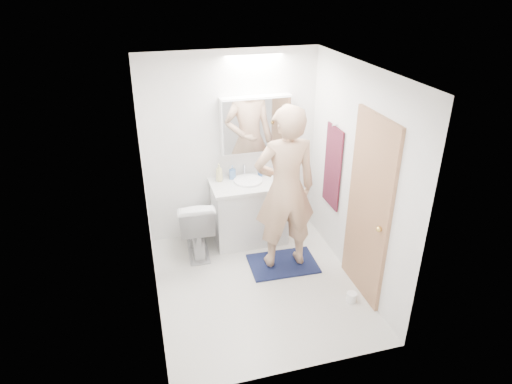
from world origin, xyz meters
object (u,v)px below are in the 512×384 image
object	(u,v)px
soap_bottle_a	(219,173)
soap_bottle_b	(232,172)
toilet_paper_roll	(352,297)
medicine_cabinet	(256,124)
person	(285,189)
toilet	(196,225)
vanity_cabinet	(249,213)
toothbrush_cup	(261,173)

from	to	relation	value
soap_bottle_a	soap_bottle_b	xyz separation A→B (m)	(0.18, 0.03, -0.03)
soap_bottle_a	toilet_paper_roll	world-z (taller)	soap_bottle_a
medicine_cabinet	person	size ratio (longest dim) A/B	0.45
person	toilet_paper_roll	xyz separation A→B (m)	(0.50, -0.82, -0.97)
medicine_cabinet	soap_bottle_a	xyz separation A→B (m)	(-0.49, -0.06, -0.56)
soap_bottle_a	soap_bottle_b	bearing A→B (deg)	9.71
medicine_cabinet	toilet	xyz separation A→B (m)	(-0.86, -0.33, -1.11)
person	vanity_cabinet	bearing A→B (deg)	-67.93
person	toothbrush_cup	bearing A→B (deg)	-84.71
medicine_cabinet	toilet_paper_roll	bearing A→B (deg)	-70.55
toothbrush_cup	toilet_paper_roll	distance (m)	1.92
person	toilet	bearing A→B (deg)	-28.33
toilet	vanity_cabinet	bearing A→B (deg)	-167.73
toilet	soap_bottle_a	size ratio (longest dim) A/B	3.35
vanity_cabinet	soap_bottle_a	distance (m)	0.66
medicine_cabinet	toothbrush_cup	distance (m)	0.64
medicine_cabinet	toilet_paper_roll	world-z (taller)	medicine_cabinet
toilet	person	world-z (taller)	person
medicine_cabinet	toilet	size ratio (longest dim) A/B	1.14
vanity_cabinet	toilet_paper_roll	xyz separation A→B (m)	(0.75, -1.50, -0.34)
vanity_cabinet	toothbrush_cup	xyz separation A→B (m)	(0.20, 0.16, 0.47)
person	soap_bottle_b	distance (m)	0.95
toilet	toilet_paper_roll	xyz separation A→B (m)	(1.46, -1.38, -0.34)
vanity_cabinet	soap_bottle_a	xyz separation A→B (m)	(-0.34, 0.15, 0.55)
person	soap_bottle_b	xyz separation A→B (m)	(-0.41, 0.85, -0.11)
toilet	person	size ratio (longest dim) A/B	0.40
vanity_cabinet	soap_bottle_a	size ratio (longest dim) A/B	3.89
medicine_cabinet	soap_bottle_a	size ratio (longest dim) A/B	3.81
person	toothbrush_cup	distance (m)	0.85
vanity_cabinet	soap_bottle_b	size ratio (longest dim) A/B	5.15
person	soap_bottle_a	distance (m)	1.01
medicine_cabinet	toilet_paper_roll	size ratio (longest dim) A/B	8.00
toothbrush_cup	toilet_paper_roll	bearing A→B (deg)	-71.57
vanity_cabinet	toilet_paper_roll	world-z (taller)	vanity_cabinet
person	toilet_paper_roll	distance (m)	1.37
medicine_cabinet	toilet_paper_roll	distance (m)	2.32
toothbrush_cup	medicine_cabinet	bearing A→B (deg)	135.32
medicine_cabinet	toothbrush_cup	bearing A→B (deg)	-44.68
toilet	soap_bottle_b	bearing A→B (deg)	-148.38
person	toothbrush_cup	size ratio (longest dim) A/B	21.71
toilet	soap_bottle_b	xyz separation A→B (m)	(0.54, 0.30, 0.52)
medicine_cabinet	toothbrush_cup	xyz separation A→B (m)	(0.05, -0.05, -0.64)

